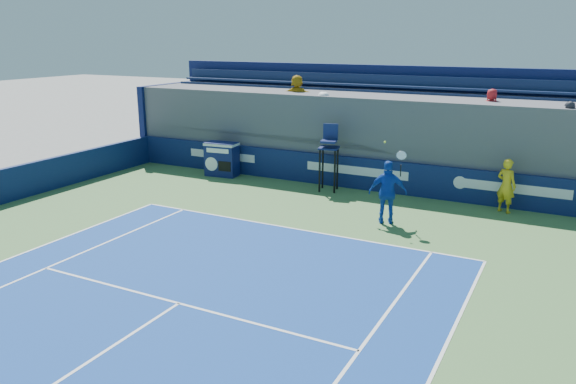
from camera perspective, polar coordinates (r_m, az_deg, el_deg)
The scene contains 6 objects.
ball_person at distance 19.47m, azimuth 21.29°, elevation 0.61°, with size 0.65×0.43×1.78m, color gold.
back_hoarding at distance 21.23m, azimuth 7.00°, elevation 1.91°, with size 20.40×0.21×1.20m.
match_clock at distance 23.17m, azimuth -6.73°, elevation 3.43°, with size 1.39×0.85×1.40m.
umpire_chair at distance 20.66m, azimuth 4.20°, elevation 4.24°, with size 0.84×0.84×2.48m.
tennis_player at distance 17.30m, azimuth 10.10°, elevation -0.03°, with size 1.24×0.83×2.57m.
stadium_seating at distance 22.88m, azimuth 8.90°, elevation 5.99°, with size 21.00×4.05×4.40m.
Camera 1 is at (7.16, -2.26, 5.57)m, focal length 35.00 mm.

